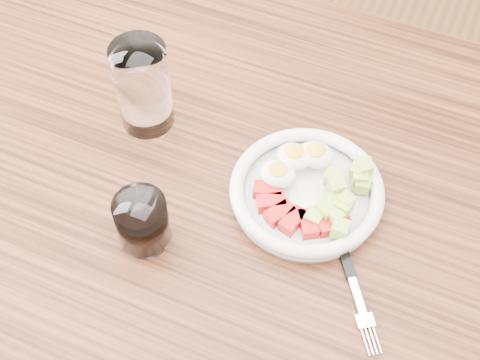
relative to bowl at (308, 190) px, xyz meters
The scene contains 5 objects.
dining_table 0.15m from the bowl, 154.51° to the right, with size 1.50×0.90×0.77m.
bowl is the anchor object (origin of this frame).
fork 0.12m from the bowl, 42.89° to the right, with size 0.13×0.18×0.01m.
water_glass 0.28m from the bowl, behind, with size 0.08×0.08×0.15m, color white.
coffee_glass 0.23m from the bowl, 140.69° to the right, with size 0.07×0.07×0.08m.
Camera 1 is at (0.20, -0.48, 1.56)m, focal length 50.00 mm.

